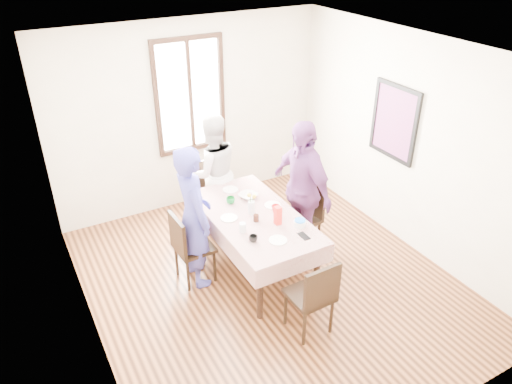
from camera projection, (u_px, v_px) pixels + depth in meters
ground at (270, 281)px, 5.85m from camera, size 4.50×4.50×0.00m
back_wall at (191, 116)px, 6.90m from camera, size 4.00×0.00×4.00m
right_wall at (410, 145)px, 6.03m from camera, size 0.00×4.50×4.50m
window_frame at (190, 96)px, 6.73m from camera, size 1.02×0.06×1.62m
window_pane at (190, 96)px, 6.74m from camera, size 0.90×0.02×1.50m
art_poster at (394, 122)px, 6.15m from camera, size 0.04×0.76×0.96m
dining_table at (254, 242)px, 5.89m from camera, size 0.85×1.71×0.75m
tablecloth at (254, 216)px, 5.70m from camera, size 0.97×1.83×0.01m
chair_left at (194, 247)px, 5.67m from camera, size 0.43×0.43×0.91m
chair_right at (301, 219)px, 6.19m from camera, size 0.48×0.48×0.91m
chair_far at (213, 194)px, 6.75m from camera, size 0.47×0.47×0.91m
chair_near at (309, 295)px, 4.96m from camera, size 0.43×0.43×0.91m
person_left at (194, 217)px, 5.48m from camera, size 0.43×0.64×1.73m
person_far at (213, 172)px, 6.55m from camera, size 0.84×0.68×1.62m
person_right at (301, 189)px, 5.97m from camera, size 0.50×1.08×1.79m
mug_black at (253, 239)px, 5.22m from camera, size 0.11×0.11×0.07m
mug_flag at (276, 209)px, 5.73m from camera, size 0.14×0.14×0.09m
mug_green at (231, 200)px, 5.92m from camera, size 0.15×0.15×0.08m
serving_bowl at (248, 196)px, 6.04m from camera, size 0.29×0.29×0.05m
juice_carton at (278, 215)px, 5.49m from camera, size 0.07×0.07×0.22m
butter_tub at (300, 223)px, 5.49m from camera, size 0.14×0.14×0.07m
jam_jar at (256, 218)px, 5.57m from camera, size 0.06×0.06×0.09m
drinking_glass at (243, 228)px, 5.37m from camera, size 0.08×0.08×0.11m
smartphone at (304, 236)px, 5.32m from camera, size 0.08×0.16×0.01m
flower_vase at (252, 208)px, 5.70m from camera, size 0.08×0.08×0.16m
plate_left at (229, 218)px, 5.64m from camera, size 0.20×0.20×0.01m
plate_right at (273, 205)px, 5.89m from camera, size 0.20×0.20×0.01m
plate_far at (231, 190)px, 6.22m from camera, size 0.20×0.20×0.01m
plate_near at (278, 240)px, 5.25m from camera, size 0.20×0.20×0.01m
butter_lid at (300, 220)px, 5.47m from camera, size 0.12×0.12×0.01m
flower_bunch at (251, 198)px, 5.63m from camera, size 0.09×0.09×0.10m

